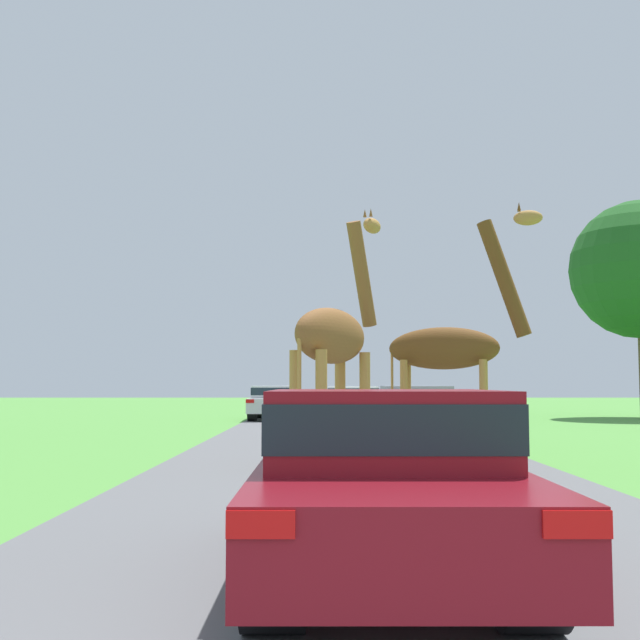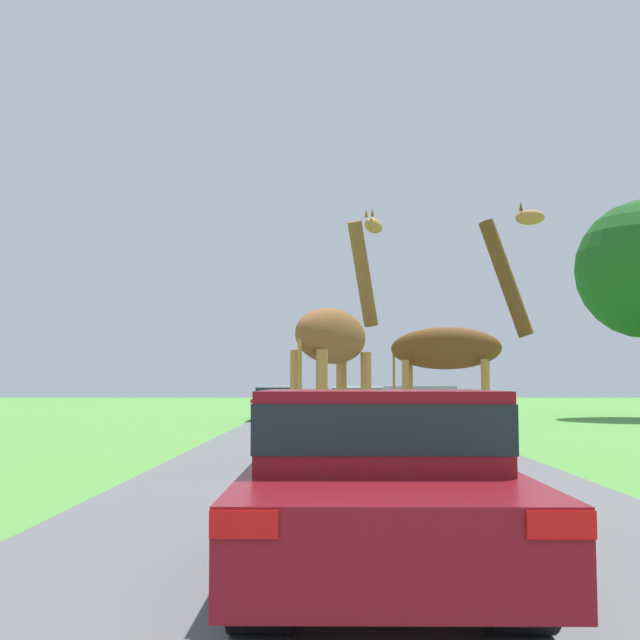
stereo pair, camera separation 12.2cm
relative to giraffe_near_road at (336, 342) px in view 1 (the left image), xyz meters
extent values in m
cube|color=#5B5B5E|center=(0.32, 17.18, -2.20)|extent=(7.02, 120.00, 0.00)
cylinder|color=#B77F3D|center=(0.11, 0.67, -1.18)|extent=(0.20, 0.20, 2.04)
cylinder|color=#2D2319|center=(0.11, 0.67, -2.14)|extent=(0.26, 0.26, 0.12)
cylinder|color=#B77F3D|center=(0.56, 0.39, -1.18)|extent=(0.20, 0.20, 2.04)
cylinder|color=#2D2319|center=(0.56, 0.39, -2.14)|extent=(0.26, 0.26, 0.12)
cylinder|color=#B77F3D|center=(-0.69, -0.59, -1.18)|extent=(0.20, 0.20, 2.04)
cylinder|color=#2D2319|center=(-0.69, -0.59, -2.14)|extent=(0.26, 0.26, 0.12)
cylinder|color=#B77F3D|center=(-0.24, -0.87, -1.18)|extent=(0.20, 0.20, 2.04)
cylinder|color=#2D2319|center=(-0.24, -0.87, -2.14)|extent=(0.26, 0.26, 0.12)
ellipsoid|color=brown|center=(-0.06, -0.10, 0.11)|extent=(1.66, 2.13, 0.99)
cylinder|color=brown|center=(0.53, 0.84, 1.34)|extent=(0.70, 0.89, 2.00)
ellipsoid|color=#B77F3D|center=(0.76, 1.19, 2.35)|extent=(0.50, 0.60, 0.30)
cylinder|color=#B77F3D|center=(-0.61, -0.96, -0.45)|extent=(0.07, 0.07, 1.12)
cone|color=brown|center=(0.61, 1.09, 2.58)|extent=(0.07, 0.07, 0.16)
cone|color=brown|center=(0.72, 1.02, 2.58)|extent=(0.07, 0.07, 0.16)
cylinder|color=#B77F3D|center=(3.00, 1.69, -1.23)|extent=(0.15, 0.15, 1.94)
cylinder|color=#2D2319|center=(3.00, 1.69, -2.16)|extent=(0.19, 0.19, 0.09)
cylinder|color=#B77F3D|center=(2.87, 1.14, -1.23)|extent=(0.15, 0.15, 1.94)
cylinder|color=#2D2319|center=(2.87, 1.14, -2.16)|extent=(0.19, 0.19, 0.09)
cylinder|color=#B77F3D|center=(1.52, 2.05, -1.23)|extent=(0.15, 0.15, 1.94)
cylinder|color=#2D2319|center=(1.52, 2.05, -2.16)|extent=(0.19, 0.19, 0.09)
cylinder|color=#B77F3D|center=(1.38, 1.50, -1.23)|extent=(0.15, 0.15, 1.94)
cylinder|color=#2D2319|center=(1.38, 1.50, -2.16)|extent=(0.19, 0.19, 0.09)
ellipsoid|color=brown|center=(2.19, 1.60, -0.04)|extent=(2.28, 1.16, 0.84)
cylinder|color=brown|center=(3.35, 1.32, 1.33)|extent=(1.06, 0.53, 2.36)
ellipsoid|color=#B77F3D|center=(3.82, 1.21, 2.51)|extent=(0.60, 0.36, 0.30)
cylinder|color=#B77F3D|center=(1.19, 1.84, -0.57)|extent=(0.05, 0.05, 1.06)
cone|color=brown|center=(3.67, 1.31, 2.74)|extent=(0.07, 0.07, 0.16)
cone|color=brown|center=(3.64, 1.18, 2.74)|extent=(0.07, 0.07, 0.16)
cube|color=maroon|center=(0.22, -8.06, -1.62)|extent=(1.90, 4.39, 0.58)
cube|color=maroon|center=(0.22, -8.06, -1.05)|extent=(1.71, 1.97, 0.56)
cube|color=#19232D|center=(0.22, -8.06, -1.03)|extent=(1.73, 1.99, 0.33)
cube|color=red|center=(-0.56, -10.26, -1.42)|extent=(0.34, 0.03, 0.14)
cube|color=red|center=(1.00, -10.26, -1.42)|extent=(0.34, 0.03, 0.14)
cylinder|color=black|center=(-0.54, -6.75, -1.86)|extent=(0.38, 0.69, 0.69)
cylinder|color=black|center=(0.99, -6.75, -1.86)|extent=(0.38, 0.69, 0.69)
cylinder|color=black|center=(-0.54, -9.38, -1.86)|extent=(0.38, 0.69, 0.69)
cylinder|color=black|center=(0.99, -9.38, -1.86)|extent=(0.38, 0.69, 0.69)
cube|color=silver|center=(0.90, 14.40, -1.60)|extent=(1.94, 4.73, 0.62)
cube|color=silver|center=(0.90, 14.40, -1.06)|extent=(1.74, 2.13, 0.44)
cube|color=#19232D|center=(0.90, 14.40, -1.04)|extent=(1.76, 2.15, 0.26)
cube|color=red|center=(0.10, 12.03, -1.37)|extent=(0.35, 0.03, 0.15)
cube|color=red|center=(1.69, 12.03, -1.37)|extent=(0.35, 0.03, 0.15)
cylinder|color=black|center=(0.12, 15.82, -1.86)|extent=(0.39, 0.69, 0.69)
cylinder|color=black|center=(1.67, 15.82, -1.86)|extent=(0.39, 0.69, 0.69)
cylinder|color=black|center=(0.12, 12.98, -1.86)|extent=(0.39, 0.69, 0.69)
cylinder|color=black|center=(1.67, 12.98, -1.86)|extent=(0.39, 0.69, 0.69)
cube|color=gray|center=(2.20, 6.44, -1.65)|extent=(1.84, 4.65, 0.57)
cube|color=gray|center=(2.20, 6.44, -1.08)|extent=(1.65, 2.09, 0.57)
cube|color=#19232D|center=(2.20, 6.44, -1.05)|extent=(1.67, 2.11, 0.34)
cube|color=red|center=(1.44, 4.10, -1.45)|extent=(0.33, 0.03, 0.14)
cube|color=red|center=(2.95, 4.10, -1.45)|extent=(0.33, 0.03, 0.14)
cylinder|color=black|center=(1.46, 7.84, -1.89)|extent=(0.37, 0.62, 0.62)
cylinder|color=black|center=(2.93, 7.84, -1.89)|extent=(0.37, 0.62, 0.62)
cylinder|color=black|center=(1.46, 5.05, -1.89)|extent=(0.37, 0.62, 0.62)
cylinder|color=black|center=(2.93, 5.05, -1.89)|extent=(0.37, 0.62, 0.62)
cube|color=silver|center=(-2.20, 18.44, -1.61)|extent=(1.75, 4.42, 0.57)
cube|color=silver|center=(-2.20, 18.44, -1.08)|extent=(1.58, 1.99, 0.50)
cube|color=#19232D|center=(-2.20, 18.44, -1.06)|extent=(1.59, 2.01, 0.30)
cube|color=red|center=(-2.92, 16.22, -1.41)|extent=(0.32, 0.03, 0.14)
cube|color=red|center=(-1.49, 16.22, -1.41)|extent=(0.32, 0.03, 0.14)
cylinder|color=black|center=(-2.91, 19.77, -1.84)|extent=(0.35, 0.72, 0.72)
cylinder|color=black|center=(-1.50, 19.77, -1.84)|extent=(0.35, 0.72, 0.72)
cylinder|color=black|center=(-2.91, 17.12, -1.84)|extent=(0.35, 0.72, 0.72)
cylinder|color=black|center=(-1.50, 17.12, -1.84)|extent=(0.35, 0.72, 0.72)
camera|label=1|loc=(-0.26, -14.28, -0.72)|focal=45.00mm
camera|label=2|loc=(-0.14, -14.27, -0.72)|focal=45.00mm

